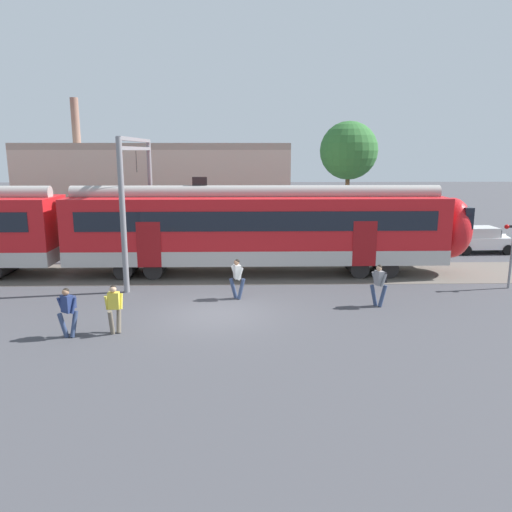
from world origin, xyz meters
TOP-DOWN VIEW (x-y plane):
  - ground_plane at (0.00, 0.00)m, footprint 160.00×160.00m
  - track_bed at (-9.43, 6.20)m, footprint 80.00×4.40m
  - commuter_train at (-6.95, 6.20)m, footprint 38.05×3.07m
  - pedestrian_navy at (-4.71, -2.28)m, footprint 0.67×0.55m
  - pedestrian_yellow at (-3.31, -1.96)m, footprint 0.53×0.64m
  - pedestrian_white at (0.68, 1.90)m, footprint 0.70×0.53m
  - pedestrian_grey at (6.19, 0.76)m, footprint 0.70×0.53m
  - parked_car_white at (15.00, 11.05)m, footprint 4.06×1.87m
  - catenary_gantry at (-4.08, 6.20)m, footprint 0.24×6.64m
  - background_building at (-4.60, 14.97)m, footprint 16.76×5.00m
  - street_tree_right at (8.74, 19.75)m, footprint 4.27×4.27m

SIDE VIEW (x-z plane):
  - ground_plane at x=0.00m, z-range 0.00..0.00m
  - track_bed at x=-9.43m, z-range 0.00..0.01m
  - parked_car_white at x=15.00m, z-range 0.01..1.55m
  - pedestrian_white at x=0.68m, z-range 0.13..1.80m
  - pedestrian_navy at x=-4.71m, z-range 0.16..1.82m
  - pedestrian_yellow at x=-3.31m, z-range 0.16..1.82m
  - pedestrian_grey at x=6.19m, z-range 0.16..1.82m
  - commuter_train at x=-6.95m, z-range -0.11..4.62m
  - background_building at x=-4.60m, z-range -1.39..7.81m
  - catenary_gantry at x=-4.08m, z-range 1.05..7.58m
  - street_tree_right at x=8.74m, z-range 1.89..10.00m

